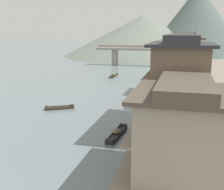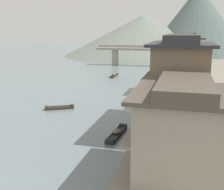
% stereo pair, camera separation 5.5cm
% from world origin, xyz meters
% --- Properties ---
extents(riverbank_right, '(18.00, 110.00, 0.59)m').
position_xyz_m(riverbank_right, '(16.62, 30.00, 0.30)').
color(riverbank_right, slate).
rests_on(riverbank_right, ground).
extents(boat_moored_nearest, '(1.10, 4.60, 0.65)m').
position_xyz_m(boat_moored_nearest, '(5.72, 13.43, 0.22)').
color(boat_moored_nearest, '#232326').
rests_on(boat_moored_nearest, ground).
extents(boat_moored_second, '(1.08, 4.71, 0.68)m').
position_xyz_m(boat_moored_second, '(-3.11, 46.67, 0.23)').
color(boat_moored_second, '#423328').
rests_on(boat_moored_second, ground).
extents(boat_moored_third, '(3.54, 2.52, 0.46)m').
position_xyz_m(boat_moored_third, '(-3.46, 20.50, 0.16)').
color(boat_moored_third, '#33281E').
rests_on(boat_moored_third, ground).
extents(boat_moored_far, '(1.69, 5.58, 0.48)m').
position_xyz_m(boat_moored_far, '(5.94, 30.64, 0.16)').
color(boat_moored_far, '#232326').
rests_on(boat_moored_far, ground).
extents(house_waterfront_nearest, '(6.65, 7.16, 6.14)m').
position_xyz_m(house_waterfront_nearest, '(11.65, 6.84, 3.59)').
color(house_waterfront_nearest, gray).
rests_on(house_waterfront_nearest, riverbank_right).
extents(house_waterfront_second, '(5.68, 6.06, 8.74)m').
position_xyz_m(house_waterfront_second, '(11.16, 13.77, 4.90)').
color(house_waterfront_second, '#75604C').
rests_on(house_waterfront_second, riverbank_right).
extents(house_waterfront_tall, '(5.27, 5.91, 8.74)m').
position_xyz_m(house_waterfront_tall, '(10.96, 19.32, 4.91)').
color(house_waterfront_tall, gray).
rests_on(house_waterfront_tall, riverbank_right).
extents(house_waterfront_narrow, '(5.89, 7.78, 6.14)m').
position_xyz_m(house_waterfront_narrow, '(11.27, 26.33, 3.59)').
color(house_waterfront_narrow, '#75604C').
rests_on(house_waterfront_narrow, riverbank_right).
extents(house_waterfront_far, '(5.85, 5.89, 8.74)m').
position_xyz_m(house_waterfront_far, '(11.25, 32.88, 4.90)').
color(house_waterfront_far, '#7F705B').
rests_on(house_waterfront_far, riverbank_right).
extents(stone_bridge, '(25.62, 2.40, 5.56)m').
position_xyz_m(stone_bridge, '(0.00, 65.76, 3.65)').
color(stone_bridge, gray).
rests_on(stone_bridge, ground).
extents(hill_far_west, '(38.46, 38.46, 25.43)m').
position_xyz_m(hill_far_west, '(14.80, 101.49, 12.71)').
color(hill_far_west, '#4C5B56').
rests_on(hill_far_west, ground).
extents(hill_far_centre, '(60.20, 60.20, 15.22)m').
position_xyz_m(hill_far_centre, '(-4.85, 98.19, 7.61)').
color(hill_far_centre, slate).
rests_on(hill_far_centre, ground).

